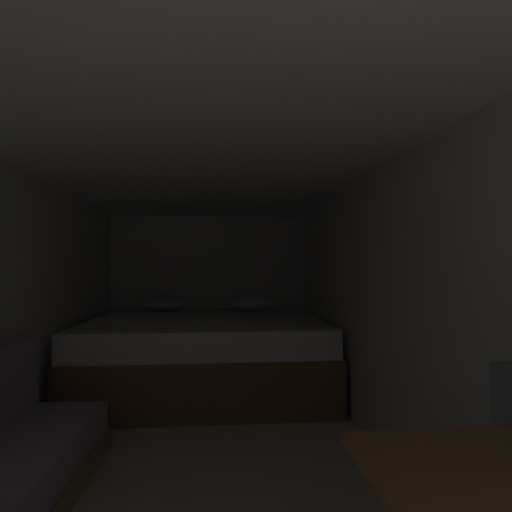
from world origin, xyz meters
TOP-DOWN VIEW (x-y plane):
  - ground_plane at (0.00, 2.04)m, footprint 7.57×7.57m
  - wall_back at (0.00, 4.85)m, footprint 2.61×0.05m
  - wall_right at (1.28, 2.04)m, footprint 0.05×5.57m
  - ceiling_slab at (0.00, 2.04)m, footprint 2.61×5.57m
  - bed at (0.00, 3.81)m, footprint 2.39×1.96m

SIDE VIEW (x-z plane):
  - ground_plane at x=0.00m, z-range 0.00..0.00m
  - bed at x=0.00m, z-range -0.08..0.84m
  - wall_back at x=0.00m, z-range 0.00..1.96m
  - wall_right at x=1.28m, z-range 0.00..1.96m
  - ceiling_slab at x=0.00m, z-range 1.96..2.01m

